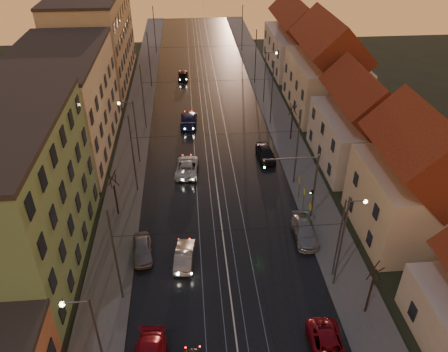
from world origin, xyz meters
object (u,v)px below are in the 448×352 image
object	(u,v)px
parked_right_0	(328,349)
parked_right_1	(305,232)
street_lamp_1	(344,231)
driving_car_2	(187,167)
driving_car_1	(184,256)
street_lamp_3	(267,72)
parked_left_3	(142,249)
street_lamp_0	(92,334)
street_lamp_2	(133,126)
parked_right_2	(266,153)
traffic_light_mast	(305,179)
driving_car_3	(189,119)
driving_car_4	(183,75)

from	to	relation	value
parked_right_0	parked_right_1	size ratio (longest dim) A/B	1.04
street_lamp_1	driving_car_2	world-z (taller)	street_lamp_1
driving_car_1	parked_right_1	distance (m)	11.45
street_lamp_1	parked_right_0	xyz separation A→B (m)	(-2.86, -7.40, -4.18)
street_lamp_3	parked_right_0	xyz separation A→B (m)	(-2.86, -43.40, -4.18)
driving_car_2	parked_left_3	world-z (taller)	driving_car_2
street_lamp_0	parked_right_0	world-z (taller)	street_lamp_0
parked_right_0	street_lamp_0	bearing A→B (deg)	-175.51
street_lamp_3	driving_car_2	world-z (taller)	street_lamp_3
street_lamp_0	street_lamp_2	world-z (taller)	same
street_lamp_2	parked_right_2	xyz separation A→B (m)	(15.43, -0.51, -4.10)
street_lamp_1	driving_car_1	size ratio (longest dim) A/B	1.83
traffic_light_mast	street_lamp_0	bearing A→B (deg)	-136.90
parked_left_3	street_lamp_3	bearing A→B (deg)	56.85
traffic_light_mast	parked_right_0	size ratio (longest dim) A/B	1.42
driving_car_1	parked_right_0	distance (m)	14.15
street_lamp_3	driving_car_3	xyz separation A→B (m)	(-11.86, -6.35, -4.09)
traffic_light_mast	driving_car_4	xyz separation A→B (m)	(-11.39, 39.21, -3.88)
street_lamp_3	street_lamp_1	bearing A→B (deg)	-90.00
street_lamp_3	parked_right_0	bearing A→B (deg)	-93.77
traffic_light_mast	driving_car_2	xyz separation A→B (m)	(-11.14, 9.33, -3.86)
street_lamp_2	driving_car_2	size ratio (longest dim) A/B	1.50
traffic_light_mast	parked_right_2	bearing A→B (deg)	98.25
street_lamp_1	traffic_light_mast	bearing A→B (deg)	97.91
driving_car_3	driving_car_1	bearing A→B (deg)	90.79
street_lamp_1	traffic_light_mast	xyz separation A→B (m)	(-1.11, 8.00, -0.29)
driving_car_2	parked_right_2	bearing A→B (deg)	-161.69
street_lamp_3	driving_car_1	world-z (taller)	street_lamp_3
street_lamp_1	parked_right_0	world-z (taller)	street_lamp_1
driving_car_1	driving_car_4	xyz separation A→B (m)	(0.23, 44.48, -0.01)
driving_car_1	parked_right_2	xyz separation A→B (m)	(9.96, 16.76, 0.07)
street_lamp_2	parked_left_3	world-z (taller)	street_lamp_2
street_lamp_1	parked_right_0	bearing A→B (deg)	-111.14
street_lamp_0	street_lamp_1	distance (m)	19.89
street_lamp_1	street_lamp_2	world-z (taller)	same
driving_car_3	driving_car_4	distance (m)	17.57
driving_car_2	parked_right_2	distance (m)	9.72
street_lamp_2	parked_right_2	distance (m)	15.98
street_lamp_0	street_lamp_3	xyz separation A→B (m)	(18.21, 44.00, 0.00)
traffic_light_mast	parked_left_3	bearing A→B (deg)	-165.06
street_lamp_0	driving_car_1	bearing A→B (deg)	62.97
street_lamp_2	parked_right_2	bearing A→B (deg)	-1.90
traffic_light_mast	parked_right_1	xyz separation A→B (m)	(-0.39, -3.04, -3.89)
street_lamp_3	traffic_light_mast	bearing A→B (deg)	-92.27
parked_right_2	street_lamp_2	bearing A→B (deg)	174.90
driving_car_1	street_lamp_2	bearing A→B (deg)	-66.48
driving_car_3	parked_right_0	xyz separation A→B (m)	(9.00, -37.05, -0.09)
street_lamp_2	parked_right_0	bearing A→B (deg)	-60.75
street_lamp_0	driving_car_3	distance (m)	38.40
driving_car_1	parked_right_0	xyz separation A→B (m)	(9.88, -10.13, -0.02)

